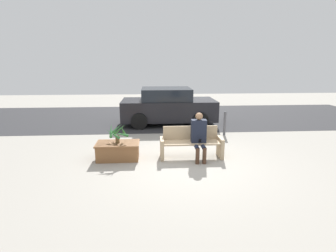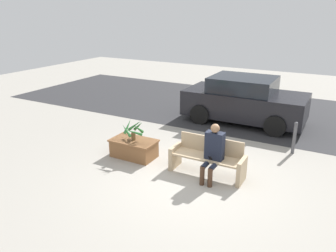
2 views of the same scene
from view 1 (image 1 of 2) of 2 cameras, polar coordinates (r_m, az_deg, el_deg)
The scene contains 8 objects.
ground_plane at distance 6.88m, azimuth 4.16°, elevation -8.11°, with size 30.00×30.00×0.00m, color #9E998E.
road_surface at distance 12.57m, azimuth 0.51°, elevation 2.06°, with size 20.00×6.00×0.01m, color #2D2D30.
bench at distance 7.21m, azimuth 5.06°, elevation -3.69°, with size 1.69×0.52×0.84m.
person_seated at distance 7.00m, azimuth 6.77°, elevation -1.83°, with size 0.40×0.59×1.27m.
planter_box at distance 7.20m, azimuth -10.83°, elevation -5.20°, with size 1.15×0.67×0.46m.
potted_plant at distance 7.05m, azimuth -10.97°, elevation -1.36°, with size 0.60×0.57×0.51m.
parked_car at distance 11.01m, azimuth 0.01°, elevation 4.29°, with size 3.86×1.98×1.51m.
bollard_post at distance 9.53m, azimuth 12.24°, elevation 0.67°, with size 0.10×0.10×0.87m.
Camera 1 is at (-0.90, -6.32, 2.56)m, focal length 28.00 mm.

